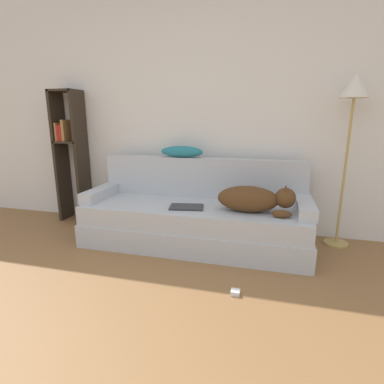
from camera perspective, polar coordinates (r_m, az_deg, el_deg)
The scene contains 11 objects.
wall_back at distance 3.45m, azimuth -1.10°, elevation 15.58°, with size 8.17×0.06×2.70m.
couch at distance 3.04m, azimuth 0.46°, elevation -6.21°, with size 2.21×0.80×0.42m.
couch_backrest at distance 3.23m, azimuth 1.91°, elevation 2.82°, with size 2.17×0.15×0.42m.
couch_arm_left at distance 3.35m, azimuth -16.93°, elevation -0.16°, with size 0.15×0.61×0.11m.
couch_arm_right at distance 2.89m, azimuth 20.72°, elevation -2.67°, with size 0.15×0.61×0.11m.
dog at distance 2.76m, azimuth 11.78°, elevation -1.30°, with size 0.69×0.27×0.26m.
laptop at distance 2.86m, azimuth -1.05°, elevation -2.87°, with size 0.34×0.25×0.02m.
throw_pillow at distance 3.24m, azimuth -1.95°, elevation 7.68°, with size 0.47×0.16×0.12m.
bookshelf at distance 3.94m, azimuth -22.19°, elevation 7.36°, with size 0.33×0.26×1.57m.
floor_lamp at distance 3.19m, azimuth 28.35°, elevation 14.61°, with size 0.26×0.26×1.65m.
power_adapter at distance 2.32m, azimuth 8.25°, elevation -18.38°, with size 0.07×0.07×0.03m.
Camera 1 is at (0.93, -0.72, 1.25)m, focal length 28.00 mm.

